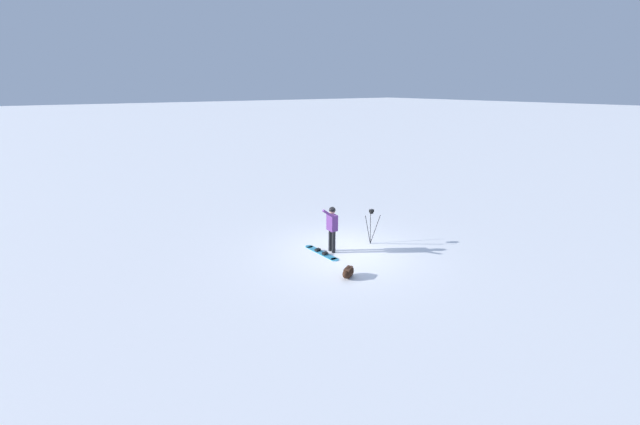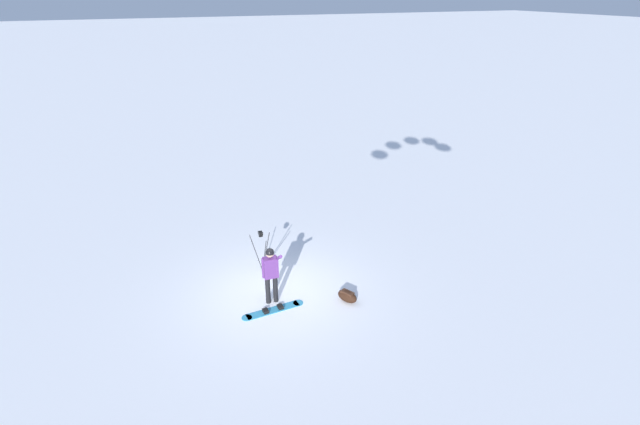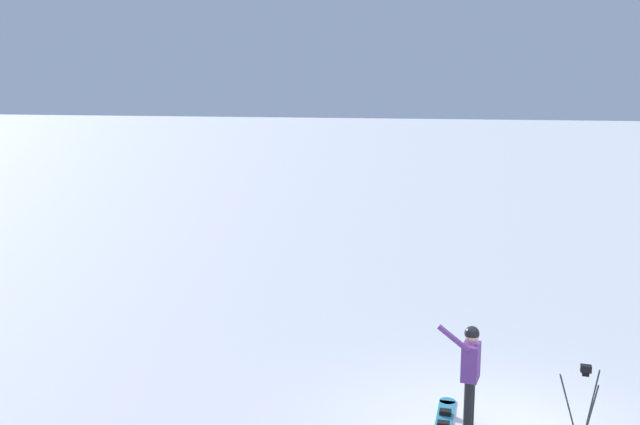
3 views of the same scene
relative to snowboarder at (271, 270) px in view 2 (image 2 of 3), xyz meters
The scene contains 5 objects.
ground_plane 1.19m from the snowboarder, 126.80° to the right, with size 300.00×300.00×0.00m, color white.
snowboarder is the anchor object (origin of this frame).
snowboard 1.13m from the snowboarder, 74.70° to the left, with size 1.82×0.38×0.10m.
gear_bag_large 2.34m from the snowboarder, 157.58° to the left, with size 0.57×0.70×0.35m.
camera_tripod 1.75m from the snowboarder, 98.02° to the right, with size 0.66×0.62×1.41m.
Camera 2 is at (3.53, 11.47, 8.21)m, focal length 27.02 mm.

